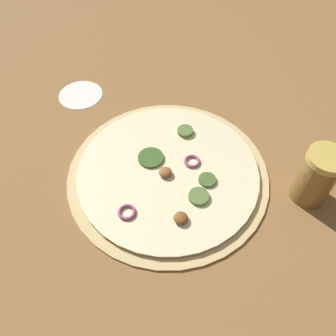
# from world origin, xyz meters

# --- Properties ---
(ground_plane) EXTENTS (3.00, 3.00, 0.00)m
(ground_plane) POSITION_xyz_m (0.00, 0.00, 0.00)
(ground_plane) COLOR olive
(pizza) EXTENTS (0.38, 0.38, 0.02)m
(pizza) POSITION_xyz_m (0.00, -0.00, 0.01)
(pizza) COLOR #D6B77A
(pizza) RESTS_ON ground_plane
(spice_jar) EXTENTS (0.06, 0.06, 0.11)m
(spice_jar) POSITION_xyz_m (0.24, -0.07, 0.06)
(spice_jar) COLOR olive
(spice_jar) RESTS_ON ground_plane
(flour_patch) EXTENTS (0.10, 0.10, 0.00)m
(flour_patch) POSITION_xyz_m (-0.18, 0.25, 0.00)
(flour_patch) COLOR white
(flour_patch) RESTS_ON ground_plane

